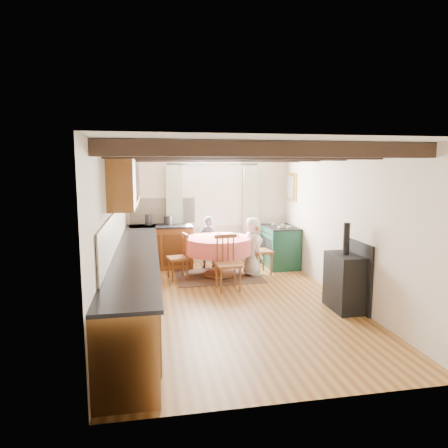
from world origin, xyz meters
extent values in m
cube|color=#A6773A|center=(0.00, 0.00, 0.00)|extent=(3.60, 5.50, 0.00)
cube|color=white|center=(0.00, 0.00, 2.40)|extent=(3.60, 5.50, 0.00)
cube|color=silver|center=(0.00, 2.75, 1.20)|extent=(3.60, 0.00, 2.40)
cube|color=silver|center=(0.00, -2.75, 1.20)|extent=(3.60, 0.00, 2.40)
cube|color=silver|center=(-1.80, 0.00, 1.20)|extent=(0.00, 5.50, 2.40)
cube|color=silver|center=(1.80, 0.00, 1.20)|extent=(0.00, 5.50, 2.40)
cube|color=black|center=(0.00, -2.00, 2.31)|extent=(3.60, 0.16, 0.16)
cube|color=black|center=(0.00, -1.00, 2.31)|extent=(3.60, 0.16, 0.16)
cube|color=black|center=(0.00, 0.00, 2.31)|extent=(3.60, 0.16, 0.16)
cube|color=black|center=(0.00, 1.00, 2.31)|extent=(3.60, 0.16, 0.16)
cube|color=black|center=(0.00, 2.00, 2.31)|extent=(3.60, 0.16, 0.16)
cube|color=beige|center=(-1.78, 0.30, 1.20)|extent=(0.02, 4.50, 0.55)
cube|color=beige|center=(-1.00, 2.73, 1.20)|extent=(1.40, 0.02, 0.55)
cube|color=brown|center=(-1.50, 0.00, 0.44)|extent=(0.60, 5.30, 0.88)
cube|color=brown|center=(-1.05, 2.45, 0.44)|extent=(1.30, 0.60, 0.88)
cube|color=black|center=(-1.48, 0.00, 0.90)|extent=(0.64, 5.30, 0.04)
cube|color=black|center=(-1.05, 2.43, 0.90)|extent=(1.30, 0.64, 0.04)
cube|color=brown|center=(-1.63, 1.20, 1.95)|extent=(0.34, 1.80, 0.90)
cube|color=brown|center=(-1.63, -0.30, 1.90)|extent=(0.34, 0.90, 0.70)
cube|color=white|center=(0.10, 2.73, 1.60)|extent=(1.34, 0.03, 1.54)
cube|color=white|center=(0.10, 2.74, 1.60)|extent=(1.20, 0.01, 1.40)
cube|color=silver|center=(-0.75, 2.65, 1.10)|extent=(0.35, 0.10, 2.10)
cube|color=silver|center=(0.95, 2.65, 1.10)|extent=(0.35, 0.10, 2.10)
cylinder|color=black|center=(0.10, 2.65, 2.20)|extent=(2.00, 0.03, 0.03)
cube|color=gold|center=(1.77, 2.30, 1.70)|extent=(0.04, 0.50, 0.60)
cylinder|color=silver|center=(1.05, 2.72, 1.70)|extent=(0.30, 0.02, 0.30)
cube|color=#43362F|center=(0.03, 1.57, 0.01)|extent=(1.66, 1.29, 0.01)
imported|color=#3F454E|center=(-0.07, 2.31, 0.55)|extent=(0.43, 0.31, 1.11)
imported|color=silver|center=(0.71, 1.51, 0.58)|extent=(0.46, 0.62, 1.16)
imported|color=silver|center=(0.37, 1.66, 0.80)|extent=(0.29, 0.29, 0.05)
imported|color=silver|center=(0.06, 1.58, 0.81)|extent=(0.25, 0.25, 0.06)
imported|color=silver|center=(0.03, 1.53, 0.82)|extent=(0.14, 0.14, 0.09)
cylinder|color=#262628|center=(-1.31, 2.52, 1.03)|extent=(0.13, 0.13, 0.23)
cylinder|color=#262628|center=(-0.90, 2.48, 1.01)|extent=(0.17, 0.17, 0.18)
camera|label=1|loc=(-1.25, -5.94, 2.13)|focal=31.89mm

